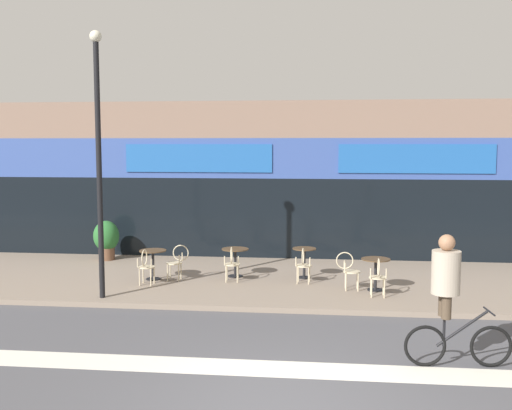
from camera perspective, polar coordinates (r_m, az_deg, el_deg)
ground_plane at (r=8.54m, az=2.53°, el=-18.71°), size 120.00×120.00×0.00m
sidewalk_slab at (r=15.41m, az=4.32°, el=-7.26°), size 40.00×5.50×0.12m
storefront_facade at (r=19.75m, az=4.84°, el=2.50°), size 40.00×4.06×4.82m
bike_lane_stripe at (r=9.81m, az=3.08°, el=-15.35°), size 36.00×0.70×0.01m
bistro_table_0 at (r=15.42m, az=-9.79°, el=-5.05°), size 0.68×0.68×0.75m
bistro_table_1 at (r=15.53m, az=-1.99°, el=-4.94°), size 0.70×0.70×0.74m
bistro_table_2 at (r=15.41m, az=4.62°, el=-4.97°), size 0.60×0.60×0.78m
bistro_table_3 at (r=14.35m, az=11.33°, el=-5.89°), size 0.67×0.67×0.76m
cafe_chair_0_near at (r=14.84m, az=-10.46°, el=-5.57°), size 0.40×0.58×0.90m
cafe_chair_0_side at (r=15.27m, az=-7.52°, el=-5.20°), size 0.58×0.41×0.90m
cafe_chair_1_near at (r=14.92m, az=-2.32°, el=-5.41°), size 0.43×0.59×0.90m
cafe_chair_2_near at (r=14.80m, az=4.53°, el=-5.52°), size 0.42×0.59×0.90m
cafe_chair_3_near at (r=13.74m, az=11.55°, el=-6.50°), size 0.41×0.58×0.90m
cafe_chair_3_side at (r=14.31m, az=8.82°, el=-5.96°), size 0.58×0.41×0.90m
planter_pot at (r=18.29m, az=-14.07°, el=-3.11°), size 0.75×0.75×1.17m
lamp_post at (r=13.57m, az=-14.77°, el=5.27°), size 0.26×0.26×5.85m
cyclist_0 at (r=10.01m, az=17.88°, el=-7.68°), size 1.72×0.54×2.14m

